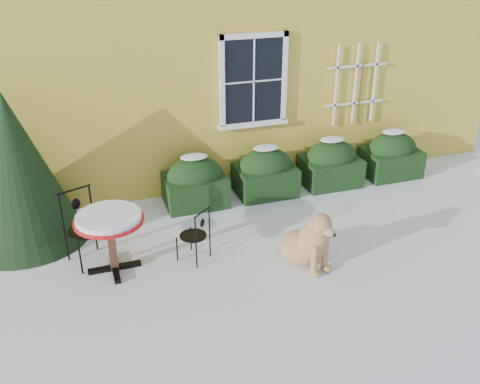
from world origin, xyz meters
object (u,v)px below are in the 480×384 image
object	(u,v)px
bistro_table	(109,224)
patio_chair_near	(195,235)
patio_chair_far	(84,227)
dog	(309,242)
evergreen_shrub	(18,182)

from	to	relation	value
bistro_table	patio_chair_near	distance (m)	1.21
patio_chair_far	dog	bearing A→B (deg)	-42.36
patio_chair_far	dog	world-z (taller)	patio_chair_far
evergreen_shrub	patio_chair_far	bearing A→B (deg)	-49.22
patio_chair_far	evergreen_shrub	bearing A→B (deg)	109.27
bistro_table	dog	distance (m)	2.77
bistro_table	dog	xyz separation A→B (m)	(2.64, -0.75, -0.36)
bistro_table	dog	world-z (taller)	dog
patio_chair_near	patio_chair_far	xyz separation A→B (m)	(-1.49, 0.49, 0.13)
bistro_table	evergreen_shrub	bearing A→B (deg)	130.85
patio_chair_near	evergreen_shrub	bearing A→B (deg)	-72.69
bistro_table	patio_chair_far	world-z (taller)	patio_chair_far
evergreen_shrub	dog	world-z (taller)	evergreen_shrub
bistro_table	dog	bearing A→B (deg)	-15.89
evergreen_shrub	bistro_table	world-z (taller)	evergreen_shrub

